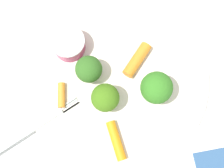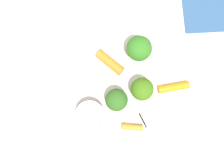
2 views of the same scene
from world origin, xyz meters
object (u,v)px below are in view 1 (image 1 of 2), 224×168
object	(u,v)px
broccoli_floret_2	(156,88)
sauce_cup	(69,44)
broccoli_floret_0	(105,98)
carrot_stick_1	(116,141)
plate	(115,78)
carrot_stick_2	(137,59)
carrot_stick_0	(61,95)
broccoli_floret_1	(89,69)
fork	(25,134)

from	to	relation	value
broccoli_floret_2	sauce_cup	bearing A→B (deg)	-155.55
broccoli_floret_0	carrot_stick_1	world-z (taller)	broccoli_floret_0
plate	carrot_stick_1	world-z (taller)	carrot_stick_1
carrot_stick_2	carrot_stick_0	bearing A→B (deg)	-100.18
broccoli_floret_2	carrot_stick_1	world-z (taller)	broccoli_floret_2
broccoli_floret_0	carrot_stick_1	bearing A→B (deg)	-21.20
carrot_stick_0	carrot_stick_1	size ratio (longest dim) A/B	0.65
sauce_cup	broccoli_floret_1	world-z (taller)	broccoli_floret_1
fork	carrot_stick_1	bearing A→B (deg)	49.64
broccoli_floret_1	carrot_stick_0	distance (m)	0.06
sauce_cup	carrot_stick_0	size ratio (longest dim) A/B	1.36
carrot_stick_2	fork	xyz separation A→B (m)	(-0.01, -0.20, -0.01)
carrot_stick_1	broccoli_floret_2	bearing A→B (deg)	105.65
plate	carrot_stick_2	world-z (taller)	carrot_stick_2
carrot_stick_2	broccoli_floret_2	bearing A→B (deg)	-9.69
sauce_cup	carrot_stick_1	distance (m)	0.16
carrot_stick_0	carrot_stick_1	world-z (taller)	carrot_stick_1
broccoli_floret_1	broccoli_floret_2	size ratio (longest dim) A/B	0.82
carrot_stick_2	fork	world-z (taller)	carrot_stick_2
broccoli_floret_0	carrot_stick_2	distance (m)	0.08
carrot_stick_2	fork	size ratio (longest dim) A/B	0.30
sauce_cup	fork	distance (m)	0.15
carrot_stick_1	carrot_stick_2	bearing A→B (deg)	129.44
broccoli_floret_1	carrot_stick_2	world-z (taller)	broccoli_floret_1
carrot_stick_1	broccoli_floret_0	bearing A→B (deg)	158.80
broccoli_floret_1	fork	bearing A→B (deg)	-81.74
plate	sauce_cup	size ratio (longest dim) A/B	5.68
broccoli_floret_1	carrot_stick_1	distance (m)	0.11
broccoli_floret_2	carrot_stick_2	bearing A→B (deg)	170.31
sauce_cup	carrot_stick_2	world-z (taller)	sauce_cup
carrot_stick_0	carrot_stick_1	distance (m)	0.11
broccoli_floret_2	carrot_stick_2	size ratio (longest dim) A/B	1.04
broccoli_floret_0	carrot_stick_0	xyz separation A→B (m)	(-0.05, -0.05, -0.02)
plate	carrot_stick_0	world-z (taller)	carrot_stick_0
broccoli_floret_2	fork	size ratio (longest dim) A/B	0.31
plate	carrot_stick_1	bearing A→B (deg)	-35.62
carrot_stick_2	broccoli_floret_0	bearing A→B (deg)	-72.59
carrot_stick_1	fork	bearing A→B (deg)	-130.36
sauce_cup	carrot_stick_1	world-z (taller)	sauce_cup
carrot_stick_1	fork	size ratio (longest dim) A/B	0.31
sauce_cup	carrot_stick_0	xyz separation A→B (m)	(0.06, -0.05, -0.01)
sauce_cup	fork	bearing A→B (deg)	-60.55
broccoli_floret_0	fork	xyz separation A→B (m)	(-0.03, -0.12, -0.03)
broccoli_floret_2	carrot_stick_1	distance (m)	0.10
sauce_cup	carrot_stick_0	world-z (taller)	sauce_cup
broccoli_floret_1	fork	size ratio (longest dim) A/B	0.26
broccoli_floret_0	carrot_stick_1	xyz separation A→B (m)	(0.06, -0.02, -0.02)
broccoli_floret_1	fork	xyz separation A→B (m)	(0.02, -0.13, -0.03)
broccoli_floret_0	carrot_stick_0	world-z (taller)	broccoli_floret_0
sauce_cup	broccoli_floret_0	size ratio (longest dim) A/B	1.00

